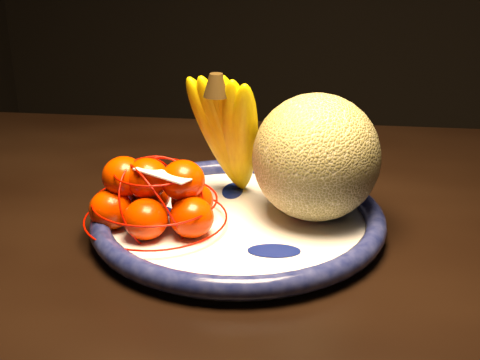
% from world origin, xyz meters
% --- Properties ---
extents(dining_table, '(1.66, 1.13, 0.78)m').
position_xyz_m(dining_table, '(0.04, -0.04, 0.69)').
color(dining_table, black).
rests_on(dining_table, ground).
extents(fruit_bowl, '(0.40, 0.40, 0.03)m').
position_xyz_m(fruit_bowl, '(-0.12, -0.11, 0.79)').
color(fruit_bowl, white).
rests_on(fruit_bowl, dining_table).
extents(cantaloupe, '(0.17, 0.17, 0.17)m').
position_xyz_m(cantaloupe, '(-0.02, -0.07, 0.88)').
color(cantaloupe, olive).
rests_on(cantaloupe, fruit_bowl).
extents(banana_bunch, '(0.13, 0.13, 0.21)m').
position_xyz_m(banana_bunch, '(-0.15, -0.04, 0.90)').
color(banana_bunch, yellow).
rests_on(banana_bunch, fruit_bowl).
extents(mandarin_bag, '(0.21, 0.21, 0.12)m').
position_xyz_m(mandarin_bag, '(-0.22, -0.15, 0.83)').
color(mandarin_bag, '#FF3B00').
rests_on(mandarin_bag, fruit_bowl).
extents(price_tag, '(0.08, 0.04, 0.01)m').
position_xyz_m(price_tag, '(-0.20, -0.17, 0.87)').
color(price_tag, white).
rests_on(price_tag, mandarin_bag).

